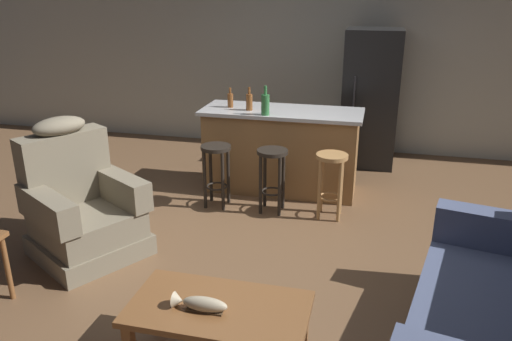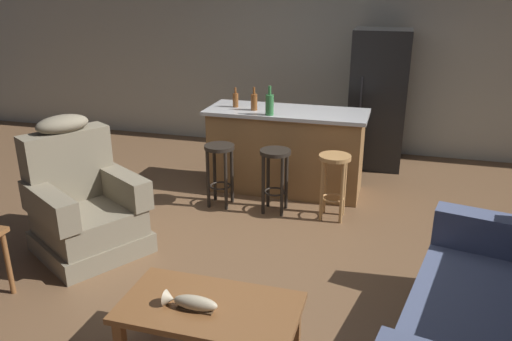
{
  "view_description": "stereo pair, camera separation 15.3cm",
  "coord_description": "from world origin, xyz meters",
  "views": [
    {
      "loc": [
        1.02,
        -4.03,
        2.24
      ],
      "look_at": [
        0.06,
        -0.1,
        0.75
      ],
      "focal_mm": 35.0,
      "sensor_mm": 36.0,
      "label": 1
    },
    {
      "loc": [
        1.17,
        -3.99,
        2.24
      ],
      "look_at": [
        0.06,
        -0.1,
        0.75
      ],
      "focal_mm": 35.0,
      "sensor_mm": 36.0,
      "label": 2
    }
  ],
  "objects": [
    {
      "name": "bar_stool_right",
      "position": [
        0.64,
        0.72,
        0.47
      ],
      "size": [
        0.32,
        0.32,
        0.68
      ],
      "color": "#A87A47",
      "rests_on": "ground_plane"
    },
    {
      "name": "couch",
      "position": [
        1.84,
        -1.26,
        0.34
      ],
      "size": [
        1.22,
        2.03,
        0.94
      ],
      "rotation": [
        0.0,
        0.0,
        2.93
      ],
      "color": "#4C5675",
      "rests_on": "ground_plane"
    },
    {
      "name": "kitchen_island",
      "position": [
        0.0,
        1.35,
        0.48
      ],
      "size": [
        1.8,
        0.7,
        0.95
      ],
      "color": "olive",
      "rests_on": "ground_plane"
    },
    {
      "name": "bar_stool_middle",
      "position": [
        0.03,
        0.72,
        0.47
      ],
      "size": [
        0.32,
        0.32,
        0.68
      ],
      "color": "black",
      "rests_on": "ground_plane"
    },
    {
      "name": "fish_figurine",
      "position": [
        0.1,
        -1.66,
        0.46
      ],
      "size": [
        0.34,
        0.1,
        0.1
      ],
      "color": "#4C3823",
      "rests_on": "coffee_table"
    },
    {
      "name": "back_wall",
      "position": [
        0.0,
        3.12,
        1.3
      ],
      "size": [
        12.0,
        0.05,
        2.6
      ],
      "color": "#B2B2A3",
      "rests_on": "ground_plane"
    },
    {
      "name": "ground_plane",
      "position": [
        0.0,
        0.0,
        0.0
      ],
      "size": [
        12.0,
        12.0,
        0.0
      ],
      "color": "brown"
    },
    {
      "name": "recliner_near_lamp",
      "position": [
        -1.42,
        -0.52,
        0.42
      ],
      "size": [
        1.15,
        1.15,
        1.2
      ],
      "rotation": [
        0.0,
        0.0,
        -0.54
      ],
      "color": "#756B56",
      "rests_on": "ground_plane"
    },
    {
      "name": "refrigerator",
      "position": [
        0.94,
        2.55,
        0.88
      ],
      "size": [
        0.7,
        0.69,
        1.76
      ],
      "color": "black",
      "rests_on": "ground_plane"
    },
    {
      "name": "bottle_short_amber",
      "position": [
        -0.13,
        1.08,
        1.07
      ],
      "size": [
        0.09,
        0.09,
        0.31
      ],
      "color": "#2D6B38",
      "rests_on": "kitchen_island"
    },
    {
      "name": "bottle_tall_green",
      "position": [
        -0.35,
        1.25,
        1.05
      ],
      "size": [
        0.07,
        0.07,
        0.26
      ],
      "color": "brown",
      "rests_on": "kitchen_island"
    },
    {
      "name": "bottle_wine_dark",
      "position": [
        -0.6,
        1.34,
        1.04
      ],
      "size": [
        0.07,
        0.07,
        0.23
      ],
      "color": "brown",
      "rests_on": "kitchen_island"
    },
    {
      "name": "coffee_table",
      "position": [
        0.19,
        -1.6,
        0.36
      ],
      "size": [
        1.1,
        0.6,
        0.42
      ],
      "color": "brown",
      "rests_on": "ground_plane"
    },
    {
      "name": "bar_stool_left",
      "position": [
        -0.58,
        0.72,
        0.47
      ],
      "size": [
        0.32,
        0.32,
        0.68
      ],
      "color": "black",
      "rests_on": "ground_plane"
    }
  ]
}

